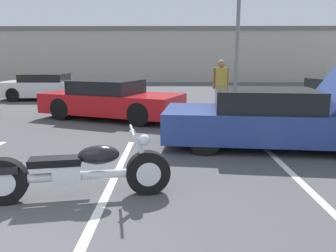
% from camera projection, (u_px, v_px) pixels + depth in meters
% --- Properties ---
extents(parking_stripe_middle, '(0.12, 5.65, 0.01)m').
position_uv_depth(parking_stripe_middle, '(108.00, 191.00, 4.74)').
color(parking_stripe_middle, white).
rests_on(parking_stripe_middle, ground).
extents(parking_stripe_back, '(0.12, 5.65, 0.01)m').
position_uv_depth(parking_stripe_back, '(311.00, 192.00, 4.72)').
color(parking_stripe_back, white).
rests_on(parking_stripe_back, ground).
extents(far_building, '(32.00, 4.20, 4.40)m').
position_uv_depth(far_building, '(147.00, 53.00, 28.10)').
color(far_building, '#B2AD9E').
rests_on(far_building, ground).
extents(light_pole, '(1.21, 0.28, 7.28)m').
position_uv_depth(light_pole, '(240.00, 13.00, 15.45)').
color(light_pole, slate).
rests_on(light_pole, ground).
extents(motorcycle, '(2.51, 0.80, 0.95)m').
position_uv_depth(motorcycle, '(78.00, 171.00, 4.43)').
color(motorcycle, black).
rests_on(motorcycle, ground).
extents(show_car_hood_open, '(4.80, 2.29, 2.15)m').
position_uv_depth(show_car_hood_open, '(273.00, 119.00, 7.04)').
color(show_car_hood_open, navy).
rests_on(show_car_hood_open, ground).
extents(parked_car_mid_left_row, '(4.33, 2.02, 1.19)m').
position_uv_depth(parked_car_mid_left_row, '(49.00, 87.00, 15.38)').
color(parked_car_mid_left_row, silver).
rests_on(parked_car_mid_left_row, ground).
extents(parked_car_mid_right_row, '(4.75, 3.31, 1.22)m').
position_uv_depth(parked_car_mid_right_row, '(111.00, 100.00, 10.43)').
color(parked_car_mid_right_row, red).
rests_on(parked_car_mid_right_row, ground).
extents(spectator_far_lot, '(0.52, 0.24, 1.85)m').
position_uv_depth(spectator_far_lot, '(221.00, 84.00, 10.22)').
color(spectator_far_lot, gray).
rests_on(spectator_far_lot, ground).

